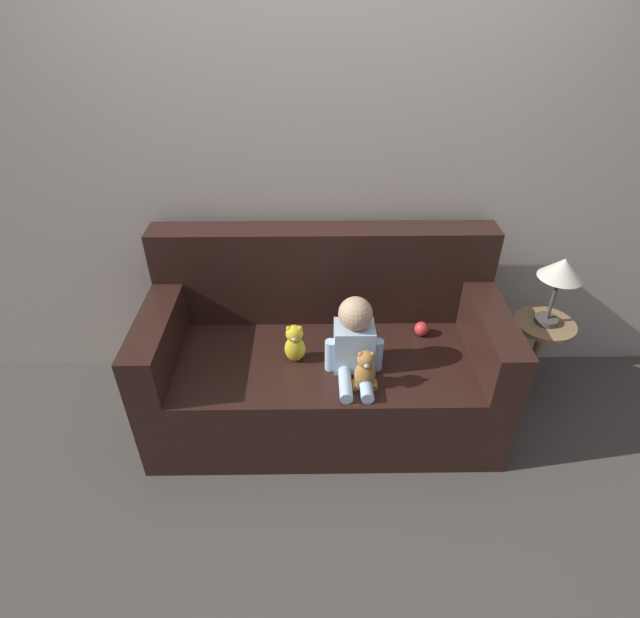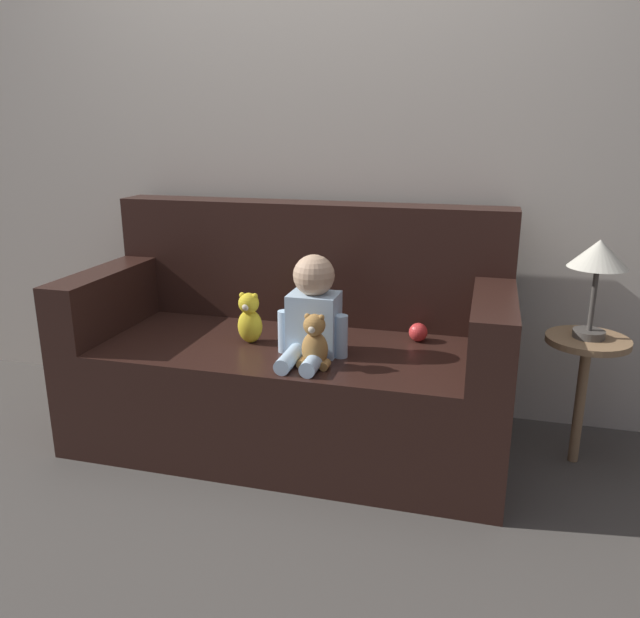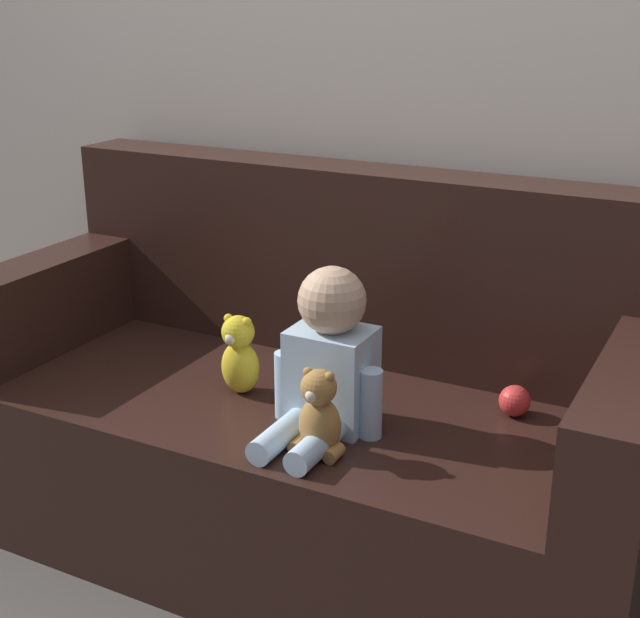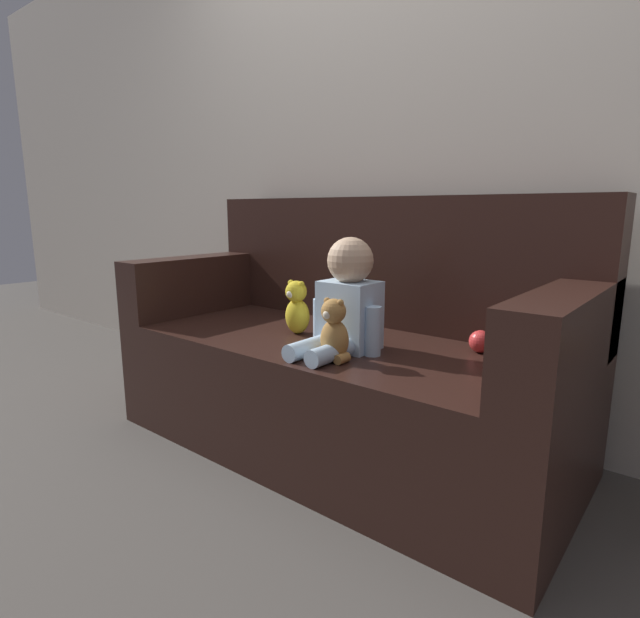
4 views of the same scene
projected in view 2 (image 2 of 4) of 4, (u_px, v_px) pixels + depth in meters
ground_plane at (291, 439)px, 2.74m from camera, size 12.00×12.00×0.00m
wall_back at (320, 131)px, 2.83m from camera, size 8.00×0.05×2.60m
couch at (294, 359)px, 2.70m from camera, size 1.79×0.82×1.00m
person_baby at (313, 313)px, 2.40m from camera, size 0.28×0.35×0.39m
teddy_bear_brown at (315, 342)px, 2.30m from camera, size 0.12×0.09×0.21m
plush_toy_side at (250, 318)px, 2.55m from camera, size 0.10×0.10×0.21m
toy_ball at (418, 332)px, 2.59m from camera, size 0.08×0.08×0.08m
side_table at (593, 297)px, 2.37m from camera, size 0.32×0.32×0.92m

